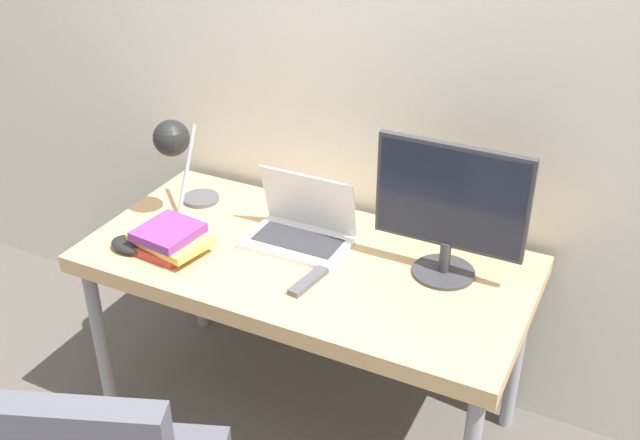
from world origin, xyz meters
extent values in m
cube|color=beige|center=(0.00, 0.80, 1.30)|extent=(8.00, 0.05, 2.60)
cube|color=tan|center=(0.00, 0.37, 0.71)|extent=(1.50, 0.74, 0.06)
cylinder|color=gray|center=(-0.69, 0.06, 0.34)|extent=(0.05, 0.05, 0.68)
cylinder|color=gray|center=(-0.69, 0.68, 0.34)|extent=(0.05, 0.05, 0.68)
cylinder|color=gray|center=(0.69, 0.68, 0.34)|extent=(0.05, 0.05, 0.68)
cube|color=silver|center=(-0.06, 0.43, 0.75)|extent=(0.35, 0.23, 0.02)
cube|color=#2D2D33|center=(-0.06, 0.43, 0.76)|extent=(0.30, 0.14, 0.00)
cube|color=silver|center=(-0.06, 0.51, 0.87)|extent=(0.35, 0.06, 0.22)
cube|color=black|center=(-0.06, 0.51, 0.87)|extent=(0.32, 0.05, 0.20)
cylinder|color=#333338|center=(0.45, 0.48, 0.74)|extent=(0.20, 0.20, 0.01)
cylinder|color=#333338|center=(0.45, 0.48, 0.80)|extent=(0.04, 0.04, 0.11)
cube|color=#333338|center=(0.45, 0.48, 1.02)|extent=(0.48, 0.02, 0.35)
cube|color=black|center=(0.45, 0.47, 1.02)|extent=(0.46, 0.00, 0.32)
cylinder|color=#4C4C51|center=(-0.54, 0.55, 0.75)|extent=(0.14, 0.14, 0.02)
cylinder|color=#99999E|center=(-0.54, 0.48, 0.90)|extent=(0.02, 0.15, 0.30)
sphere|color=black|center=(-0.54, 0.41, 1.05)|extent=(0.13, 0.13, 0.13)
cube|color=#B2382D|center=(-0.44, 0.18, 0.75)|extent=(0.19, 0.16, 0.03)
cube|color=gold|center=(-0.43, 0.20, 0.78)|extent=(0.29, 0.22, 0.03)
cube|color=#753384|center=(-0.43, 0.20, 0.81)|extent=(0.20, 0.21, 0.03)
cube|color=#4C4C51|center=(0.08, 0.23, 0.75)|extent=(0.07, 0.18, 0.02)
ellipsoid|color=black|center=(-0.55, 0.15, 0.76)|extent=(0.15, 0.10, 0.04)
camera|label=1|loc=(0.98, -1.51, 2.10)|focal=42.00mm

